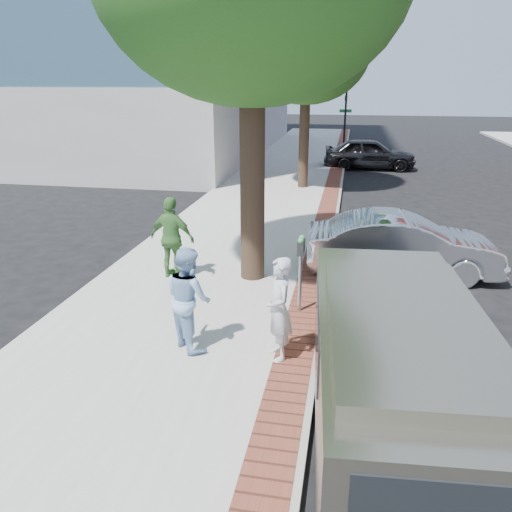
% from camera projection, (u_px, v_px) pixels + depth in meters
% --- Properties ---
extents(ground, '(120.00, 120.00, 0.00)m').
position_uv_depth(ground, '(265.00, 323.00, 9.29)').
color(ground, black).
rests_on(ground, ground).
extents(sidewalk, '(5.00, 60.00, 0.15)m').
position_uv_depth(sidewalk, '(261.00, 211.00, 16.94)').
color(sidewalk, '#9E9991').
rests_on(sidewalk, ground).
extents(brick_strip, '(0.60, 60.00, 0.01)m').
position_uv_depth(brick_strip, '(327.00, 212.00, 16.52)').
color(brick_strip, brown).
rests_on(brick_strip, sidewalk).
extents(curb, '(0.10, 60.00, 0.15)m').
position_uv_depth(curb, '(337.00, 215.00, 16.49)').
color(curb, gray).
rests_on(curb, ground).
extents(office_base, '(18.20, 22.20, 4.00)m').
position_uv_depth(office_base, '(121.00, 118.00, 31.29)').
color(office_base, gray).
rests_on(office_base, ground).
extents(signal_near, '(0.70, 0.15, 3.80)m').
position_uv_depth(signal_near, '(345.00, 117.00, 28.75)').
color(signal_near, black).
rests_on(signal_near, ground).
extents(tree_far, '(4.80, 4.80, 7.14)m').
position_uv_depth(tree_far, '(307.00, 51.00, 18.72)').
color(tree_far, black).
rests_on(tree_far, sidewalk).
extents(parking_meter, '(0.12, 0.32, 1.47)m').
position_uv_depth(parking_meter, '(301.00, 258.00, 9.08)').
color(parking_meter, gray).
rests_on(parking_meter, sidewalk).
extents(person_gray, '(0.59, 0.71, 1.66)m').
position_uv_depth(person_gray, '(279.00, 309.00, 7.59)').
color(person_gray, '#BABBC0').
rests_on(person_gray, sidewalk).
extents(person_officer, '(1.04, 1.03, 1.69)m').
position_uv_depth(person_officer, '(189.00, 298.00, 7.94)').
color(person_officer, '#8FB7DE').
rests_on(person_officer, sidewalk).
extents(person_green, '(1.12, 0.64, 1.80)m').
position_uv_depth(person_green, '(172.00, 238.00, 10.78)').
color(person_green, '#467F3A').
rests_on(person_green, sidewalk).
extents(sedan_silver, '(4.42, 1.87, 1.42)m').
position_uv_depth(sedan_silver, '(402.00, 246.00, 11.37)').
color(sedan_silver, silver).
rests_on(sedan_silver, ground).
extents(bg_car, '(4.59, 1.97, 1.55)m').
position_uv_depth(bg_car, '(370.00, 154.00, 25.10)').
color(bg_car, black).
rests_on(bg_car, ground).
extents(van, '(2.29, 5.13, 1.84)m').
position_uv_depth(van, '(395.00, 359.00, 6.18)').
color(van, gray).
rests_on(van, ground).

